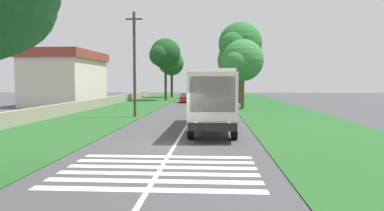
% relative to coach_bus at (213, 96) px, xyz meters
% --- Properties ---
extents(ground, '(160.00, 160.00, 0.00)m').
position_rel_coach_bus_xyz_m(ground, '(-5.82, 1.80, -2.15)').
color(ground, '#424244').
extents(grass_verge_left, '(120.00, 8.00, 0.04)m').
position_rel_coach_bus_xyz_m(grass_verge_left, '(9.18, 10.00, -2.13)').
color(grass_verge_left, '#235623').
rests_on(grass_verge_left, ground).
extents(grass_verge_right, '(120.00, 8.00, 0.04)m').
position_rel_coach_bus_xyz_m(grass_verge_right, '(9.18, -6.40, -2.13)').
color(grass_verge_right, '#235623').
rests_on(grass_verge_right, ground).
extents(centre_line, '(110.00, 0.16, 0.01)m').
position_rel_coach_bus_xyz_m(centre_line, '(9.18, 1.80, -2.14)').
color(centre_line, silver).
rests_on(centre_line, ground).
extents(coach_bus, '(11.16, 2.62, 3.73)m').
position_rel_coach_bus_xyz_m(coach_bus, '(0.00, 0.00, 0.00)').
color(coach_bus, silver).
rests_on(coach_bus, ground).
extents(zebra_crossing, '(4.95, 6.80, 0.01)m').
position_rel_coach_bus_xyz_m(zebra_crossing, '(-10.72, 1.80, -2.14)').
color(zebra_crossing, silver).
rests_on(zebra_crossing, ground).
extents(trailing_car_0, '(4.30, 1.78, 1.43)m').
position_rel_coach_bus_xyz_m(trailing_car_0, '(20.14, 0.10, -1.48)').
color(trailing_car_0, silver).
rests_on(trailing_car_0, ground).
extents(trailing_car_1, '(4.30, 1.78, 1.43)m').
position_rel_coach_bus_xyz_m(trailing_car_1, '(29.13, 3.83, -1.48)').
color(trailing_car_1, '#B21E1E').
rests_on(trailing_car_1, ground).
extents(trailing_car_2, '(4.30, 1.78, 1.43)m').
position_rel_coach_bus_xyz_m(trailing_car_2, '(37.89, 3.50, -1.48)').
color(trailing_car_2, gold).
rests_on(trailing_car_2, ground).
extents(trailing_car_3, '(4.30, 1.78, 1.43)m').
position_rel_coach_bus_xyz_m(trailing_car_3, '(46.45, 3.75, -1.48)').
color(trailing_car_3, gray).
rests_on(trailing_car_3, ground).
extents(trailing_minibus_0, '(6.00, 2.14, 2.53)m').
position_rel_coach_bus_xyz_m(trailing_minibus_0, '(54.98, -0.28, -0.60)').
color(trailing_minibus_0, teal).
rests_on(trailing_minibus_0, ground).
extents(roadside_tree_left_0, '(5.75, 4.81, 9.83)m').
position_rel_coach_bus_xyz_m(roadside_tree_left_0, '(34.15, 7.76, 5.17)').
color(roadside_tree_left_0, '#3D2D1E').
rests_on(roadside_tree_left_0, grass_verge_left).
extents(roadside_tree_left_2, '(5.43, 4.51, 8.61)m').
position_rel_coach_bus_xyz_m(roadside_tree_left_2, '(44.50, 7.97, 4.11)').
color(roadside_tree_left_2, '#3D2D1E').
rests_on(roadside_tree_left_2, grass_verge_left).
extents(roadside_tree_right_0, '(8.37, 7.10, 10.73)m').
position_rel_coach_bus_xyz_m(roadside_tree_right_0, '(44.45, -4.05, 4.94)').
color(roadside_tree_right_0, brown).
rests_on(roadside_tree_right_0, grass_verge_right).
extents(roadside_tree_right_1, '(5.62, 4.66, 7.71)m').
position_rel_coach_bus_xyz_m(roadside_tree_right_1, '(17.81, -3.20, 3.13)').
color(roadside_tree_right_1, brown).
rests_on(roadside_tree_right_1, grass_verge_right).
extents(roadside_tree_right_2, '(7.07, 6.01, 11.19)m').
position_rel_coach_bus_xyz_m(roadside_tree_right_2, '(27.36, -3.52, 5.91)').
color(roadside_tree_right_2, '#4C3826').
rests_on(roadside_tree_right_2, grass_verge_right).
extents(utility_pole, '(0.24, 1.40, 8.86)m').
position_rel_coach_bus_xyz_m(utility_pole, '(7.40, 6.66, 2.47)').
color(utility_pole, '#473828').
rests_on(utility_pole, grass_verge_left).
extents(roadside_wall, '(70.00, 0.40, 1.06)m').
position_rel_coach_bus_xyz_m(roadside_wall, '(14.18, 13.40, -1.58)').
color(roadside_wall, '#9E937F').
rests_on(roadside_wall, grass_verge_left).
extents(roadside_building, '(12.46, 7.51, 6.85)m').
position_rel_coach_bus_xyz_m(roadside_building, '(22.02, 18.73, 1.34)').
color(roadside_building, beige).
rests_on(roadside_building, ground).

